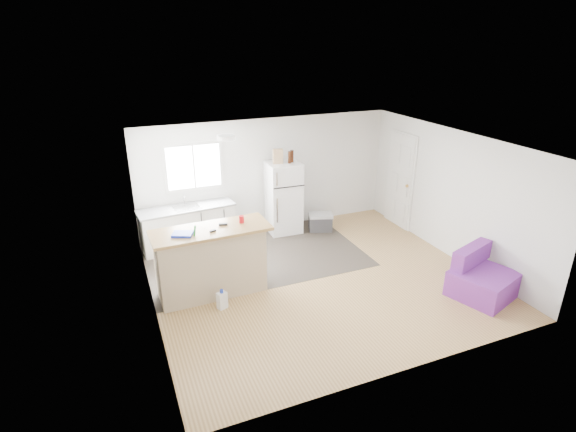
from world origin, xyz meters
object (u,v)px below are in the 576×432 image
object	(u,v)px
bottle_right	(292,156)
red_cup	(242,219)
peninsula	(211,261)
refrigerator	(283,198)
mop	(190,290)
cardboard_box	(278,156)
cleaner_jug	(222,300)
purple_seat	(481,279)
kitchen_cabinets	(188,226)
bottle_left	(290,157)
cooler	(320,222)
blue_tray	(182,234)

from	to	relation	value
bottle_right	red_cup	bearing A→B (deg)	-132.20
peninsula	refrigerator	world-z (taller)	refrigerator
peninsula	red_cup	bearing A→B (deg)	3.72
mop	cardboard_box	distance (m)	3.40
red_cup	bottle_right	bearing A→B (deg)	47.80
cardboard_box	refrigerator	bearing A→B (deg)	8.97
cleaner_jug	mop	bearing A→B (deg)	119.96
peninsula	purple_seat	world-z (taller)	peninsula
mop	bottle_right	world-z (taller)	bottle_right
kitchen_cabinets	refrigerator	distance (m)	2.07
cardboard_box	purple_seat	bearing A→B (deg)	-59.26
cardboard_box	bottle_left	size ratio (longest dim) A/B	1.20
peninsula	red_cup	size ratio (longest dim) A/B	15.71
red_cup	purple_seat	bearing A→B (deg)	-26.97
cardboard_box	bottle_left	xyz separation A→B (m)	(0.23, -0.06, -0.02)
cooler	bottle_left	size ratio (longest dim) A/B	2.38
bottle_left	refrigerator	bearing A→B (deg)	142.12
blue_tray	cardboard_box	size ratio (longest dim) A/B	1.00
cardboard_box	mop	bearing A→B (deg)	-138.48
refrigerator	mop	xyz separation A→B (m)	(-2.43, -2.06, -0.53)
kitchen_cabinets	cooler	distance (m)	2.82
refrigerator	red_cup	world-z (taller)	refrigerator
kitchen_cabinets	red_cup	size ratio (longest dim) A/B	15.98
cleaner_jug	mop	distance (m)	0.56
kitchen_cabinets	bottle_left	world-z (taller)	bottle_left
blue_tray	cardboard_box	distance (m)	3.07
kitchen_cabinets	purple_seat	size ratio (longest dim) A/B	1.69
cooler	cardboard_box	bearing A→B (deg)	-178.09
cooler	bottle_left	world-z (taller)	bottle_left
bottle_left	blue_tray	bearing A→B (deg)	-143.56
cleaner_jug	blue_tray	bearing A→B (deg)	114.63
cooler	purple_seat	bearing A→B (deg)	-50.09
kitchen_cabinets	bottle_right	size ratio (longest dim) A/B	7.67
red_cup	cardboard_box	xyz separation A→B (m)	(1.34, 1.83, 0.47)
purple_seat	bottle_right	distance (m)	4.27
red_cup	bottle_right	size ratio (longest dim) A/B	0.48
red_cup	blue_tray	distance (m)	0.98
blue_tray	refrigerator	bearing A→B (deg)	38.82
refrigerator	cardboard_box	xyz separation A→B (m)	(-0.13, -0.02, 0.91)
cardboard_box	bottle_right	bearing A→B (deg)	-0.71
peninsula	blue_tray	bearing A→B (deg)	-172.29
refrigerator	blue_tray	size ratio (longest dim) A/B	5.09
blue_tray	bottle_right	bearing A→B (deg)	36.50
refrigerator	cleaner_jug	bearing A→B (deg)	-128.17
kitchen_cabinets	blue_tray	xyz separation A→B (m)	(-0.40, -2.01, 0.74)
peninsula	refrigerator	distance (m)	2.78
red_cup	bottle_right	xyz separation A→B (m)	(1.65, 1.82, 0.45)
peninsula	cooler	bearing A→B (deg)	28.48
kitchen_cabinets	cooler	size ratio (longest dim) A/B	3.22
red_cup	cardboard_box	size ratio (longest dim) A/B	0.40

